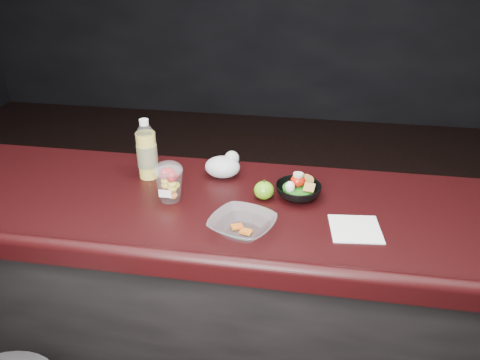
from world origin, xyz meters
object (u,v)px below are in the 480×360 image
object	(u,v)px
lemonade_bottle	(147,153)
snack_bowl	(298,190)
takeout_bowl	(242,225)
fruit_cup	(169,181)
green_apple	(264,190)

from	to	relation	value
lemonade_bottle	snack_bowl	distance (m)	0.59
snack_bowl	takeout_bowl	world-z (taller)	snack_bowl
snack_bowl	takeout_bowl	xyz separation A→B (m)	(-0.16, -0.25, -0.01)
lemonade_bottle	fruit_cup	distance (m)	0.21
fruit_cup	snack_bowl	size ratio (longest dim) A/B	0.86
green_apple	snack_bowl	world-z (taller)	snack_bowl
green_apple	snack_bowl	distance (m)	0.12
fruit_cup	green_apple	world-z (taller)	fruit_cup
green_apple	takeout_bowl	size ratio (longest dim) A/B	0.29
fruit_cup	green_apple	size ratio (longest dim) A/B	1.97
lemonade_bottle	snack_bowl	xyz separation A→B (m)	(0.59, -0.07, -0.07)
lemonade_bottle	takeout_bowl	bearing A→B (deg)	-37.15
green_apple	snack_bowl	size ratio (longest dim) A/B	0.44
lemonade_bottle	snack_bowl	bearing A→B (deg)	-6.62
green_apple	snack_bowl	bearing A→B (deg)	13.61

